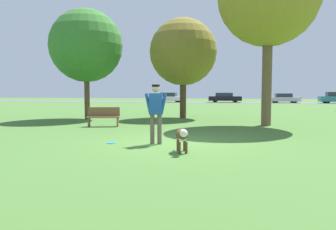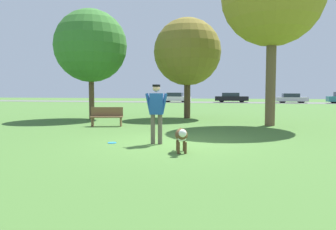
# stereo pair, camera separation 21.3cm
# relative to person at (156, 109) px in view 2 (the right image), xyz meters

# --- Properties ---
(ground_plane) EXTENTS (120.00, 120.00, 0.00)m
(ground_plane) POSITION_rel_person_xyz_m (0.41, 0.25, -1.03)
(ground_plane) COLOR #426B2D
(far_road_strip) EXTENTS (120.00, 6.00, 0.01)m
(far_road_strip) POSITION_rel_person_xyz_m (0.41, 36.62, -1.02)
(far_road_strip) COLOR #5B5B59
(far_road_strip) RESTS_ON ground_plane
(person) EXTENTS (0.66, 0.28, 1.74)m
(person) POSITION_rel_person_xyz_m (0.00, 0.00, 0.00)
(person) COLOR #665B4C
(person) RESTS_ON ground_plane
(dog) EXTENTS (0.46, 0.96, 0.63)m
(dog) POSITION_rel_person_xyz_m (0.97, -1.17, -0.60)
(dog) COLOR brown
(dog) RESTS_ON ground_plane
(frisbee) EXTENTS (0.25, 0.25, 0.02)m
(frisbee) POSITION_rel_person_xyz_m (-1.33, -0.15, -1.02)
(frisbee) COLOR #268CE5
(frisbee) RESTS_ON ground_plane
(tree_near_left) EXTENTS (4.00, 4.00, 6.05)m
(tree_near_left) POSITION_rel_person_xyz_m (-5.83, 7.69, 3.01)
(tree_near_left) COLOR brown
(tree_near_left) RESTS_ON ground_plane
(tree_mid_center) EXTENTS (3.83, 3.83, 5.70)m
(tree_mid_center) POSITION_rel_person_xyz_m (-0.71, 9.43, 2.75)
(tree_mid_center) COLOR #4C3826
(tree_mid_center) RESTS_ON ground_plane
(parked_car_white) EXTENTS (4.07, 1.81, 1.35)m
(parked_car_white) POSITION_rel_person_xyz_m (-6.95, 36.24, -0.37)
(parked_car_white) COLOR white
(parked_car_white) RESTS_ON ground_plane
(parked_car_black) EXTENTS (4.57, 1.98, 1.34)m
(parked_car_black) POSITION_rel_person_xyz_m (0.79, 36.94, -0.36)
(parked_car_black) COLOR black
(parked_car_black) RESTS_ON ground_plane
(parked_car_silver) EXTENTS (4.02, 2.00, 1.25)m
(parked_car_silver) POSITION_rel_person_xyz_m (8.59, 36.67, -0.41)
(parked_car_silver) COLOR #B7B7BC
(parked_car_silver) RESTS_ON ground_plane
(park_bench) EXTENTS (1.46, 0.76, 0.84)m
(park_bench) POSITION_rel_person_xyz_m (-3.41, 4.23, -0.58)
(park_bench) COLOR brown
(park_bench) RESTS_ON ground_plane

